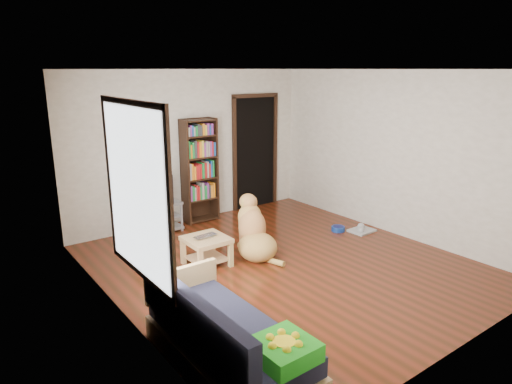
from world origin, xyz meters
TOP-DOWN VIEW (x-y plane):
  - ground at (0.00, 0.00)m, footprint 5.00×5.00m
  - ceiling at (0.00, 0.00)m, footprint 5.00×5.00m
  - wall_back at (0.00, 2.50)m, footprint 4.50×0.00m
  - wall_front at (0.00, -2.50)m, footprint 4.50×0.00m
  - wall_left at (-2.25, 0.00)m, footprint 0.00×5.00m
  - wall_right at (2.25, 0.00)m, footprint 0.00×5.00m
  - green_cushion at (-1.75, -2.07)m, footprint 0.46×0.46m
  - laptop at (-0.85, 0.59)m, footprint 0.35×0.24m
  - dog_bowl at (1.59, 0.49)m, footprint 0.22×0.22m
  - grey_rag at (1.89, 0.24)m, footprint 0.41×0.33m
  - window at (-2.23, -0.50)m, footprint 0.03×1.46m
  - doorway at (1.35, 2.48)m, footprint 1.03×0.05m
  - tv_stand at (-0.90, 2.25)m, footprint 0.90×0.45m
  - crt_tv at (-0.90, 2.27)m, footprint 0.55×0.52m
  - bookshelf at (0.05, 2.34)m, footprint 0.60×0.30m
  - sofa at (-1.87, -1.38)m, footprint 0.80×1.80m
  - coffee_table at (-0.85, 0.62)m, footprint 0.55×0.55m
  - dog at (-0.11, 0.53)m, footprint 0.70×1.09m

SIDE VIEW (x-z plane):
  - ground at x=0.00m, z-range 0.00..0.00m
  - grey_rag at x=1.89m, z-range 0.00..0.03m
  - dog_bowl at x=1.59m, z-range 0.00..0.08m
  - sofa at x=-1.87m, z-range -0.14..0.66m
  - tv_stand at x=-0.90m, z-range 0.02..0.52m
  - coffee_table at x=-0.85m, z-range 0.08..0.48m
  - dog at x=-0.11m, z-range -0.12..0.77m
  - laptop at x=-0.85m, z-range 0.40..0.43m
  - green_cushion at x=-1.75m, z-range 0.42..0.57m
  - crt_tv at x=-0.90m, z-range 0.45..1.03m
  - bookshelf at x=0.05m, z-range 0.10..1.90m
  - doorway at x=1.35m, z-range 0.03..2.21m
  - wall_back at x=0.00m, z-range -0.95..3.55m
  - wall_front at x=0.00m, z-range -0.95..3.55m
  - wall_left at x=-2.25m, z-range -1.20..3.80m
  - wall_right at x=2.25m, z-range -1.20..3.80m
  - window at x=-2.23m, z-range 0.65..2.35m
  - ceiling at x=0.00m, z-range 2.60..2.60m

